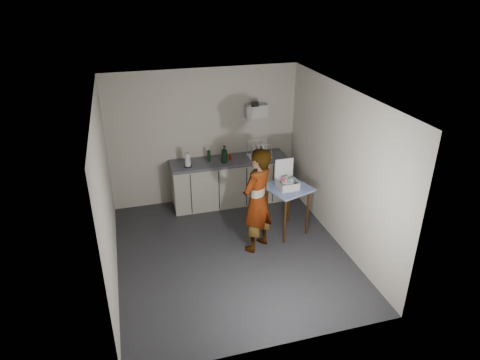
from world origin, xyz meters
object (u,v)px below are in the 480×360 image
object	(u,v)px
standing_man	(257,201)
dark_bottle	(209,156)
soda_can	(230,157)
dish_rack	(259,154)
kitchen_counter	(229,182)
paper_towel	(188,160)
side_table	(288,193)
soap_bottle	(224,154)
bakery_box	(287,182)

from	to	relation	value
standing_man	dark_bottle	world-z (taller)	standing_man
soda_can	dish_rack	size ratio (longest dim) A/B	0.25
kitchen_counter	paper_towel	distance (m)	1.01
side_table	soda_can	distance (m)	1.48
kitchen_counter	paper_towel	xyz separation A→B (m)	(-0.80, -0.11, 0.61)
dark_bottle	paper_towel	world-z (taller)	paper_towel
side_table	dish_rack	bearing A→B (deg)	75.89
kitchen_counter	soda_can	world-z (taller)	soda_can
kitchen_counter	soap_bottle	distance (m)	0.67
standing_man	bakery_box	world-z (taller)	standing_man
kitchen_counter	bakery_box	world-z (taller)	bakery_box
side_table	paper_towel	bearing A→B (deg)	122.31
side_table	dish_rack	distance (m)	1.30
dish_rack	soap_bottle	bearing A→B (deg)	-174.30
kitchen_counter	dish_rack	world-z (taller)	dish_rack
paper_towel	soap_bottle	bearing A→B (deg)	0.12
side_table	paper_towel	xyz separation A→B (m)	(-1.49, 1.21, 0.28)
standing_man	soap_bottle	distance (m)	1.55
kitchen_counter	bakery_box	bearing A→B (deg)	-63.31
soap_bottle	soda_can	size ratio (longest dim) A/B	3.05
kitchen_counter	soda_can	distance (m)	0.54
dark_bottle	bakery_box	xyz separation A→B (m)	(1.04, -1.35, -0.04)
standing_man	soap_bottle	xyz separation A→B (m)	(-0.15, 1.53, 0.20)
side_table	bakery_box	distance (m)	0.22
soda_can	dark_bottle	xyz separation A→B (m)	(-0.40, 0.05, 0.05)
dish_rack	kitchen_counter	bearing A→B (deg)	176.36
kitchen_counter	dark_bottle	bearing A→B (deg)	174.90
soap_bottle	paper_towel	bearing A→B (deg)	-179.88
standing_man	dark_bottle	distance (m)	1.73
soap_bottle	standing_man	bearing A→B (deg)	-84.25
dark_bottle	soap_bottle	bearing A→B (deg)	-28.06
side_table	soap_bottle	size ratio (longest dim) A/B	2.60
soap_bottle	bakery_box	bearing A→B (deg)	-57.32
soap_bottle	kitchen_counter	bearing A→B (deg)	43.20
kitchen_counter	dark_bottle	size ratio (longest dim) A/B	10.55
dark_bottle	dish_rack	distance (m)	0.97
bakery_box	side_table	bearing A→B (deg)	0.34
kitchen_counter	dish_rack	bearing A→B (deg)	-3.64
soap_bottle	paper_towel	distance (m)	0.69
soap_bottle	bakery_box	xyz separation A→B (m)	(0.78, -1.21, -0.10)
kitchen_counter	soda_can	bearing A→B (deg)	-26.92
dish_rack	bakery_box	size ratio (longest dim) A/B	0.96
soda_can	paper_towel	world-z (taller)	paper_towel
paper_towel	soda_can	bearing A→B (deg)	6.66
soda_can	paper_towel	size ratio (longest dim) A/B	0.42
soda_can	dark_bottle	world-z (taller)	dark_bottle
soap_bottle	paper_towel	xyz separation A→B (m)	(-0.69, -0.00, -0.04)
dark_bottle	bakery_box	world-z (taller)	bakery_box
side_table	bakery_box	world-z (taller)	bakery_box
paper_towel	standing_man	bearing A→B (deg)	-61.14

